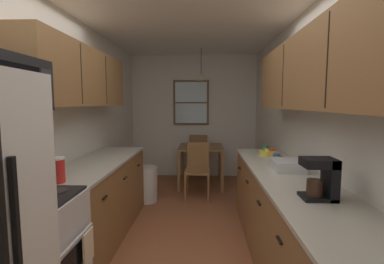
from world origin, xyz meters
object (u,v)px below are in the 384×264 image
at_px(stove_range, 28,261).
at_px(storage_canister, 57,170).
at_px(dining_chair_near, 198,167).
at_px(trash_bin, 146,184).
at_px(microwave_over_range, 0,84).
at_px(dish_rack, 287,165).
at_px(coffee_maker, 322,178).
at_px(dining_table, 201,153).
at_px(mug_by_coffeemaker, 277,159).
at_px(mug_spare, 265,148).
at_px(fruit_bowl, 268,153).
at_px(dining_chair_far, 199,153).

bearing_deg(stove_range, storage_canister, 90.73).
relative_size(dining_chair_near, trash_bin, 1.63).
xyz_separation_m(microwave_over_range, dish_rack, (2.14, 0.95, -0.73)).
xyz_separation_m(coffee_maker, dish_rack, (0.01, 0.82, -0.10)).
bearing_deg(dining_table, stove_range, -108.81).
bearing_deg(storage_canister, coffee_maker, -8.56).
bearing_deg(coffee_maker, stove_range, -176.28).
distance_m(dining_table, trash_bin, 1.29).
bearing_deg(dining_chair_near, dish_rack, -62.71).
height_order(mug_by_coffeemaker, mug_spare, mug_by_coffeemaker).
bearing_deg(microwave_over_range, fruit_bowl, 38.82).
relative_size(stove_range, mug_by_coffeemaker, 9.58).
distance_m(microwave_over_range, dish_rack, 2.46).
height_order(dining_chair_far, dish_rack, dish_rack).
bearing_deg(trash_bin, dining_chair_far, 62.41).
xyz_separation_m(dining_chair_far, mug_spare, (0.94, -2.03, 0.44)).
distance_m(stove_range, dining_chair_near, 2.95).
distance_m(dining_table, fruit_bowl, 1.91).
distance_m(mug_spare, dish_rack, 1.05).
bearing_deg(coffee_maker, fruit_bowl, 90.12).
xyz_separation_m(stove_range, coffee_maker, (2.02, 0.13, 0.58)).
relative_size(trash_bin, mug_by_coffeemaker, 4.81).
relative_size(microwave_over_range, storage_canister, 2.87).
distance_m(storage_canister, mug_spare, 2.58).
height_order(trash_bin, storage_canister, storage_canister).
bearing_deg(trash_bin, mug_spare, -15.53).
height_order(trash_bin, mug_spare, mug_spare).
distance_m(dining_chair_far, mug_by_coffeemaker, 2.96).
height_order(microwave_over_range, mug_spare, microwave_over_range).
relative_size(microwave_over_range, fruit_bowl, 2.75).
bearing_deg(dining_table, mug_by_coffeemaker, -68.18).
height_order(coffee_maker, mug_spare, coffee_maker).
bearing_deg(dining_chair_near, mug_by_coffeemaker, -58.79).
xyz_separation_m(stove_range, fruit_bowl, (2.02, 1.71, 0.47)).
distance_m(coffee_maker, mug_by_coffeemaker, 1.13).
bearing_deg(coffee_maker, dining_table, 104.92).
bearing_deg(dining_chair_far, stove_range, -105.26).
bearing_deg(mug_spare, storage_canister, -142.54).
bearing_deg(stove_range, dish_rack, 25.21).
xyz_separation_m(dining_chair_near, fruit_bowl, (0.91, -1.02, 0.44)).
height_order(stove_range, dish_rack, stove_range).
bearing_deg(microwave_over_range, coffee_maker, 3.52).
relative_size(trash_bin, coffee_maker, 1.95).
distance_m(dining_table, dish_rack, 2.60).
distance_m(dining_chair_near, mug_by_coffeemaker, 1.78).
bearing_deg(fruit_bowl, dish_rack, -89.11).
xyz_separation_m(stove_range, mug_by_coffeemaker, (2.00, 1.26, 0.48)).
relative_size(stove_range, microwave_over_range, 1.81).
relative_size(microwave_over_range, mug_by_coffeemaker, 5.30).
height_order(microwave_over_range, coffee_maker, microwave_over_range).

